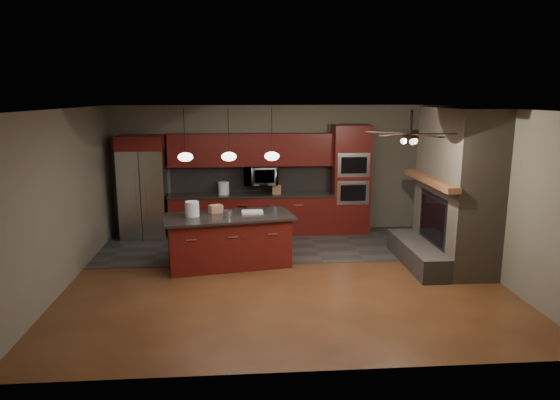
{
  "coord_description": "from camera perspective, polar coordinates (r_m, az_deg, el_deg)",
  "views": [
    {
      "loc": [
        -0.68,
        -7.98,
        3.0
      ],
      "look_at": [
        -0.02,
        0.6,
        1.19
      ],
      "focal_mm": 32.0,
      "sensor_mm": 36.0,
      "label": 1
    }
  ],
  "objects": [
    {
      "name": "kitchen_island",
      "position": [
        8.99,
        -5.85,
        -4.59
      ],
      "size": [
        2.4,
        1.41,
        0.92
      ],
      "rotation": [
        0.0,
        0.0,
        0.18
      ],
      "color": "#611211",
      "rests_on": "ground"
    },
    {
      "name": "pendant_center",
      "position": [
        8.75,
        -5.86,
        4.99
      ],
      "size": [
        0.26,
        0.26,
        0.92
      ],
      "color": "black",
      "rests_on": "ceiling"
    },
    {
      "name": "slate_tile_patch",
      "position": [
        10.25,
        -0.43,
        -5.14
      ],
      "size": [
        7.0,
        2.4,
        0.01
      ],
      "primitive_type": "cube",
      "color": "#373532",
      "rests_on": "ground"
    },
    {
      "name": "left_wall",
      "position": [
        8.62,
        -23.44,
        0.16
      ],
      "size": [
        0.02,
        6.0,
        2.8
      ],
      "primitive_type": "cube",
      "color": "#645D50",
      "rests_on": "ground"
    },
    {
      "name": "ground",
      "position": [
        8.55,
        0.42,
        -8.68
      ],
      "size": [
        7.0,
        7.0,
        0.0
      ],
      "primitive_type": "plane",
      "color": "brown",
      "rests_on": "ground"
    },
    {
      "name": "pendant_right",
      "position": [
        8.76,
        -0.93,
        5.06
      ],
      "size": [
        0.26,
        0.26,
        0.92
      ],
      "color": "black",
      "rests_on": "ceiling"
    },
    {
      "name": "ceiling_fan",
      "position": [
        7.62,
        14.71,
        7.38
      ],
      "size": [
        1.27,
        1.33,
        0.41
      ],
      "color": "black",
      "rests_on": "ceiling"
    },
    {
      "name": "counter_box",
      "position": [
        10.84,
        -0.4,
        1.23
      ],
      "size": [
        0.19,
        0.15,
        0.21
      ],
      "primitive_type": "cube",
      "rotation": [
        0.0,
        0.0,
        -0.02
      ],
      "color": "#8D6A48",
      "rests_on": "back_cabinetry"
    },
    {
      "name": "paint_tray",
      "position": [
        9.01,
        -3.18,
        -1.39
      ],
      "size": [
        0.39,
        0.28,
        0.04
      ],
      "primitive_type": "cube",
      "rotation": [
        0.0,
        0.0,
        0.02
      ],
      "color": "silver",
      "rests_on": "kitchen_island"
    },
    {
      "name": "back_cabinetry",
      "position": [
        10.93,
        -3.27,
        0.72
      ],
      "size": [
        3.59,
        0.64,
        2.2
      ],
      "color": "#611211",
      "rests_on": "ground"
    },
    {
      "name": "cardboard_box",
      "position": [
        9.09,
        -7.35,
        -1.01
      ],
      "size": [
        0.28,
        0.25,
        0.14
      ],
      "primitive_type": "cube",
      "rotation": [
        0.0,
        0.0,
        0.48
      ],
      "color": "#A07253",
      "rests_on": "kitchen_island"
    },
    {
      "name": "paint_can",
      "position": [
        8.79,
        -6.04,
        -1.54
      ],
      "size": [
        0.2,
        0.2,
        0.11
      ],
      "primitive_type": "cylinder",
      "rotation": [
        0.0,
        0.0,
        0.25
      ],
      "color": "#A8A8AD",
      "rests_on": "kitchen_island"
    },
    {
      "name": "pendant_left",
      "position": [
        8.8,
        -10.76,
        4.88
      ],
      "size": [
        0.26,
        0.26,
        0.92
      ],
      "color": "black",
      "rests_on": "ceiling"
    },
    {
      "name": "oven_tower",
      "position": [
        11.08,
        8.04,
        2.34
      ],
      "size": [
        0.8,
        0.63,
        2.38
      ],
      "color": "#611211",
      "rests_on": "ground"
    },
    {
      "name": "microwave",
      "position": [
        10.87,
        -2.24,
        2.84
      ],
      "size": [
        0.73,
        0.41,
        0.5
      ],
      "primitive_type": "imported",
      "color": "silver",
      "rests_on": "back_cabinetry"
    },
    {
      "name": "white_bucket",
      "position": [
        8.88,
        -10.01,
        -1.01
      ],
      "size": [
        0.3,
        0.3,
        0.26
      ],
      "primitive_type": "cylinder",
      "rotation": [
        0.0,
        0.0,
        -0.25
      ],
      "color": "white",
      "rests_on": "kitchen_island"
    },
    {
      "name": "back_wall",
      "position": [
        11.12,
        -0.87,
        3.57
      ],
      "size": [
        7.0,
        0.02,
        2.8
      ],
      "primitive_type": "cube",
      "color": "#645D50",
      "rests_on": "ground"
    },
    {
      "name": "ceiling",
      "position": [
        8.01,
        0.45,
        10.42
      ],
      "size": [
        7.0,
        6.0,
        0.02
      ],
      "primitive_type": "cube",
      "color": "white",
      "rests_on": "back_wall"
    },
    {
      "name": "right_wall",
      "position": [
        9.15,
        22.84,
        0.84
      ],
      "size": [
        0.02,
        6.0,
        2.8
      ],
      "primitive_type": "cube",
      "color": "#645D50",
      "rests_on": "ground"
    },
    {
      "name": "fireplace_column",
      "position": [
        9.33,
        19.16,
        0.66
      ],
      "size": [
        1.3,
        2.1,
        2.8
      ],
      "color": "#6B5E4C",
      "rests_on": "ground"
    },
    {
      "name": "refrigerator",
      "position": [
        10.97,
        -15.34,
        1.42
      ],
      "size": [
        0.94,
        0.75,
        2.19
      ],
      "color": "silver",
      "rests_on": "ground"
    },
    {
      "name": "counter_bucket",
      "position": [
        10.87,
        -6.46,
        1.35
      ],
      "size": [
        0.26,
        0.26,
        0.27
      ],
      "primitive_type": "cylinder",
      "rotation": [
        0.0,
        0.0,
        -0.1
      ],
      "color": "silver",
      "rests_on": "back_cabinetry"
    }
  ]
}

